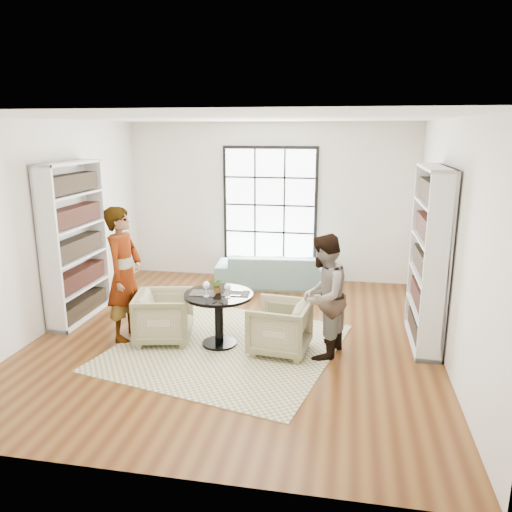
% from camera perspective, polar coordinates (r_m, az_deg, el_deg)
% --- Properties ---
extents(ground, '(6.00, 6.00, 0.00)m').
position_cam_1_polar(ground, '(7.19, -2.23, -9.16)').
color(ground, brown).
extents(room_shell, '(6.00, 6.01, 6.00)m').
position_cam_1_polar(room_shell, '(7.30, -1.39, 1.62)').
color(room_shell, silver).
rests_on(room_shell, ground).
extents(rug, '(3.34, 3.34, 0.01)m').
position_cam_1_polar(rug, '(6.86, -3.40, -10.31)').
color(rug, beige).
rests_on(rug, ground).
extents(pedestal_table, '(0.92, 0.92, 0.74)m').
position_cam_1_polar(pedestal_table, '(6.73, -4.27, -5.93)').
color(pedestal_table, black).
rests_on(pedestal_table, ground).
extents(sofa, '(2.18, 1.03, 0.62)m').
position_cam_1_polar(sofa, '(9.33, 2.03, -1.59)').
color(sofa, gray).
rests_on(sofa, ground).
extents(armchair_left, '(0.90, 0.89, 0.70)m').
position_cam_1_polar(armchair_left, '(7.04, -10.45, -6.84)').
color(armchair_left, tan).
rests_on(armchair_left, ground).
extents(armchair_right, '(0.84, 0.82, 0.69)m').
position_cam_1_polar(armchair_right, '(6.59, 2.71, -8.14)').
color(armchair_right, tan).
rests_on(armchair_right, ground).
extents(person_left, '(0.47, 0.70, 1.86)m').
position_cam_1_polar(person_left, '(7.07, -14.84, -2.01)').
color(person_left, gray).
rests_on(person_left, ground).
extents(person_right, '(0.79, 0.91, 1.61)m').
position_cam_1_polar(person_right, '(6.39, 7.67, -4.61)').
color(person_right, gray).
rests_on(person_right, ground).
extents(placemat_left, '(0.35, 0.28, 0.01)m').
position_cam_1_polar(placemat_left, '(6.69, -6.03, -4.24)').
color(placemat_left, black).
rests_on(placemat_left, pedestal_table).
extents(placemat_right, '(0.35, 0.28, 0.01)m').
position_cam_1_polar(placemat_right, '(6.64, -2.26, -4.30)').
color(placemat_right, black).
rests_on(placemat_right, pedestal_table).
extents(cutlery_left, '(0.15, 0.23, 0.01)m').
position_cam_1_polar(cutlery_left, '(6.69, -6.03, -4.18)').
color(cutlery_left, silver).
rests_on(cutlery_left, placemat_left).
extents(cutlery_right, '(0.15, 0.23, 0.01)m').
position_cam_1_polar(cutlery_right, '(6.64, -2.26, -4.25)').
color(cutlery_right, silver).
rests_on(cutlery_right, placemat_right).
extents(wine_glass_left, '(0.09, 0.09, 0.20)m').
position_cam_1_polar(wine_glass_left, '(6.53, -5.71, -3.39)').
color(wine_glass_left, silver).
rests_on(wine_glass_left, pedestal_table).
extents(wine_glass_right, '(0.09, 0.09, 0.19)m').
position_cam_1_polar(wine_glass_right, '(6.46, -3.27, -3.62)').
color(wine_glass_right, silver).
rests_on(wine_glass_right, pedestal_table).
extents(flower_centerpiece, '(0.18, 0.16, 0.20)m').
position_cam_1_polar(flower_centerpiece, '(6.68, -4.40, -3.37)').
color(flower_centerpiece, gray).
rests_on(flower_centerpiece, pedestal_table).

